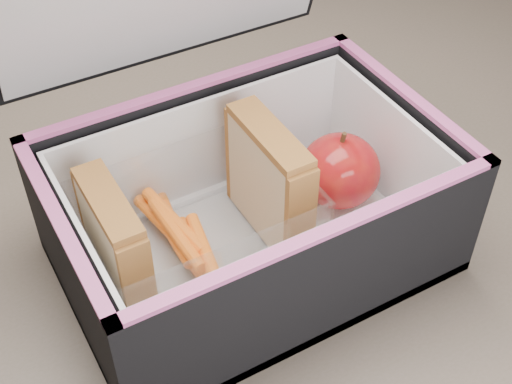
{
  "coord_description": "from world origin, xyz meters",
  "views": [
    {
      "loc": [
        -0.18,
        -0.41,
        1.21
      ],
      "look_at": [
        0.03,
        -0.04,
        0.81
      ],
      "focal_mm": 50.0,
      "sensor_mm": 36.0,
      "label": 1
    }
  ],
  "objects": [
    {
      "name": "paper_napkin",
      "position": [
        0.11,
        -0.04,
        0.77
      ],
      "size": [
        0.08,
        0.08,
        0.01
      ],
      "primitive_type": "cube",
      "rotation": [
        0.0,
        0.0,
        0.1
      ],
      "color": "white",
      "rests_on": "lunch_bag"
    },
    {
      "name": "red_apple",
      "position": [
        0.11,
        -0.04,
        0.8
      ],
      "size": [
        0.07,
        0.07,
        0.08
      ],
      "rotation": [
        0.0,
        0.0,
        0.03
      ],
      "color": "maroon",
      "rests_on": "paper_napkin"
    },
    {
      "name": "sandwich_left",
      "position": [
        -0.09,
        -0.04,
        0.82
      ],
      "size": [
        0.02,
        0.09,
        0.1
      ],
      "color": "tan",
      "rests_on": "plastic_tub"
    },
    {
      "name": "kitchen_table",
      "position": [
        0.0,
        0.0,
        0.66
      ],
      "size": [
        1.2,
        0.8,
        0.75
      ],
      "color": "brown",
      "rests_on": "ground"
    },
    {
      "name": "sandwich_right",
      "position": [
        0.04,
        -0.04,
        0.82
      ],
      "size": [
        0.03,
        0.09,
        0.11
      ],
      "color": "tan",
      "rests_on": "plastic_tub"
    },
    {
      "name": "carrot_sticks",
      "position": [
        -0.03,
        -0.03,
        0.78
      ],
      "size": [
        0.04,
        0.15,
        0.03
      ],
      "color": "#FF581B",
      "rests_on": "plastic_tub"
    },
    {
      "name": "lunch_bag",
      "position": [
        0.02,
        -0.05,
        0.82
      ],
      "size": [
        0.31,
        0.26,
        0.31
      ],
      "color": "black",
      "rests_on": "kitchen_table"
    },
    {
      "name": "plastic_tub",
      "position": [
        -0.02,
        -0.04,
        0.8
      ],
      "size": [
        0.18,
        0.13,
        0.07
      ],
      "primitive_type": null,
      "color": "white",
      "rests_on": "lunch_bag"
    }
  ]
}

